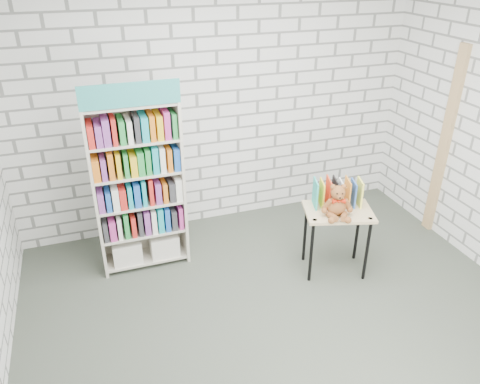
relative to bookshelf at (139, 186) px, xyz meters
name	(u,v)px	position (x,y,z in m)	size (l,w,h in m)	color
ground	(287,325)	(1.00, -1.36, -0.88)	(4.50, 4.50, 0.00)	#40463B
room_shell	(298,132)	(1.00, -1.36, 0.90)	(4.52, 4.02, 2.81)	silver
bookshelf	(139,186)	(0.00, 0.00, 0.00)	(0.86, 0.33, 1.93)	beige
display_table	(338,219)	(1.78, -0.76, -0.29)	(0.74, 0.60, 0.69)	tan
table_books	(337,193)	(1.81, -0.66, -0.06)	(0.48, 0.31, 0.27)	#2AB6A6
teddy_bear	(337,204)	(1.71, -0.84, -0.06)	(0.29, 0.28, 0.32)	brown
door_trim	(445,144)	(3.23, -0.41, 0.17)	(0.05, 0.12, 2.10)	tan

